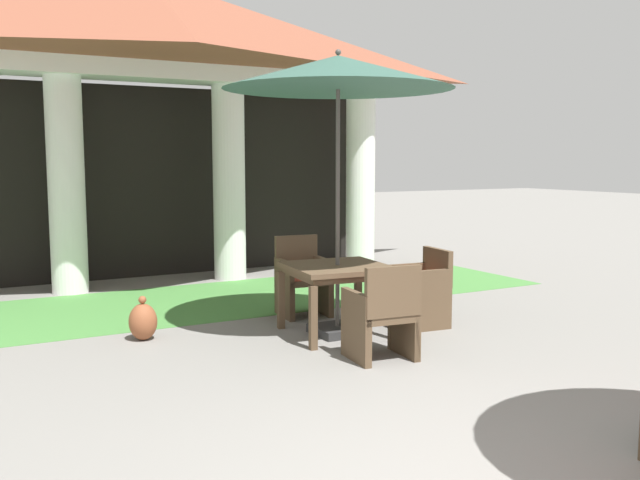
{
  "coord_description": "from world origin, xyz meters",
  "views": [
    {
      "loc": [
        -2.78,
        -2.48,
        1.84
      ],
      "look_at": [
        -0.01,
        2.54,
        1.18
      ],
      "focal_mm": 39.42,
      "sensor_mm": 36.0,
      "label": 1
    }
  ],
  "objects_px": {
    "patio_table_mid_left": "(337,274)",
    "patio_chair_mid_left_south": "(382,316)",
    "patio_umbrella_mid_left": "(338,76)",
    "patio_chair_mid_left_east": "(420,290)",
    "patio_chair_mid_left_north": "(302,280)",
    "terracotta_urn": "(143,321)"
  },
  "relations": [
    {
      "from": "patio_table_mid_left",
      "to": "patio_umbrella_mid_left",
      "type": "xyz_separation_m",
      "value": [
        0.0,
        0.0,
        2.03
      ]
    },
    {
      "from": "patio_chair_mid_left_north",
      "to": "terracotta_urn",
      "type": "xyz_separation_m",
      "value": [
        -1.97,
        -0.25,
        -0.23
      ]
    },
    {
      "from": "patio_chair_mid_left_east",
      "to": "patio_chair_mid_left_south",
      "type": "xyz_separation_m",
      "value": [
        -1.11,
        -0.9,
        0.01
      ]
    },
    {
      "from": "patio_chair_mid_left_south",
      "to": "terracotta_urn",
      "type": "relative_size",
      "value": 1.96
    },
    {
      "from": "patio_table_mid_left",
      "to": "patio_chair_mid_left_north",
      "type": "distance_m",
      "value": 1.04
    },
    {
      "from": "patio_chair_mid_left_north",
      "to": "terracotta_urn",
      "type": "relative_size",
      "value": 2.03
    },
    {
      "from": "patio_table_mid_left",
      "to": "patio_umbrella_mid_left",
      "type": "bearing_deg",
      "value": 75.96
    },
    {
      "from": "patio_chair_mid_left_south",
      "to": "patio_chair_mid_left_east",
      "type": "bearing_deg",
      "value": 45.12
    },
    {
      "from": "patio_table_mid_left",
      "to": "patio_chair_mid_left_east",
      "type": "distance_m",
      "value": 1.04
    },
    {
      "from": "patio_table_mid_left",
      "to": "patio_chair_mid_left_north",
      "type": "height_order",
      "value": "patio_chair_mid_left_north"
    },
    {
      "from": "patio_table_mid_left",
      "to": "patio_chair_mid_left_south",
      "type": "bearing_deg",
      "value": -96.19
    },
    {
      "from": "patio_umbrella_mid_left",
      "to": "patio_table_mid_left",
      "type": "bearing_deg",
      "value": -104.04
    },
    {
      "from": "patio_chair_mid_left_north",
      "to": "patio_umbrella_mid_left",
      "type": "bearing_deg",
      "value": 90.0
    },
    {
      "from": "patio_umbrella_mid_left",
      "to": "patio_chair_mid_left_east",
      "type": "distance_m",
      "value": 2.49
    },
    {
      "from": "patio_table_mid_left",
      "to": "patio_chair_mid_left_east",
      "type": "height_order",
      "value": "patio_chair_mid_left_east"
    },
    {
      "from": "patio_chair_mid_left_east",
      "to": "terracotta_urn",
      "type": "bearing_deg",
      "value": 79.33
    },
    {
      "from": "patio_table_mid_left",
      "to": "terracotta_urn",
      "type": "bearing_deg",
      "value": 157.8
    },
    {
      "from": "patio_table_mid_left",
      "to": "patio_umbrella_mid_left",
      "type": "relative_size",
      "value": 0.37
    },
    {
      "from": "patio_chair_mid_left_east",
      "to": "patio_chair_mid_left_north",
      "type": "bearing_deg",
      "value": 44.88
    },
    {
      "from": "patio_chair_mid_left_south",
      "to": "patio_umbrella_mid_left",
      "type": "bearing_deg",
      "value": 90.0
    },
    {
      "from": "patio_chair_mid_left_east",
      "to": "patio_table_mid_left",
      "type": "bearing_deg",
      "value": 90.0
    },
    {
      "from": "patio_table_mid_left",
      "to": "patio_chair_mid_left_north",
      "type": "xyz_separation_m",
      "value": [
        0.11,
        1.0,
        -0.22
      ]
    }
  ]
}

